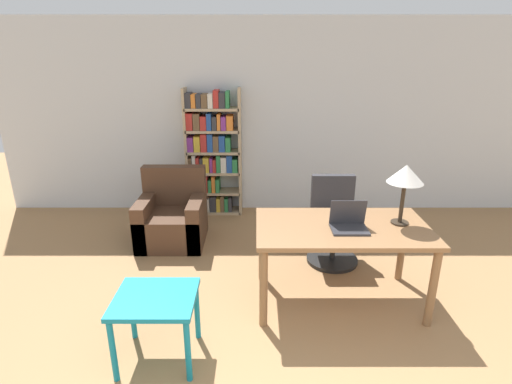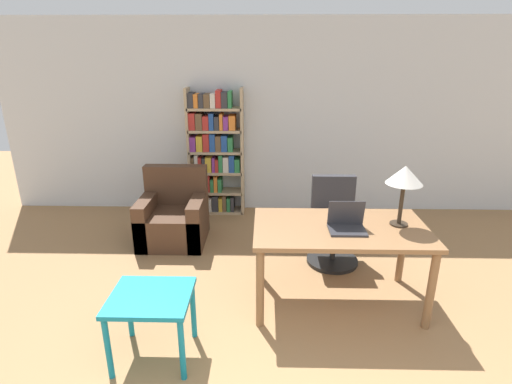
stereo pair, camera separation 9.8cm
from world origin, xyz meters
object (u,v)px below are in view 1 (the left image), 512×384
object	(u,v)px
bookshelf	(210,155)
table_lamp	(404,176)
laptop	(347,223)
desk	(340,236)
armchair	(171,219)
office_chair	(331,224)
side_table_blue	(154,307)

from	to	relation	value
bookshelf	table_lamp	bearing A→B (deg)	-48.20
laptop	table_lamp	xyz separation A→B (m)	(0.49, 0.12, 0.40)
desk	armchair	bearing A→B (deg)	144.95
laptop	office_chair	bearing A→B (deg)	86.81
desk	office_chair	distance (m)	0.85
desk	side_table_blue	distance (m)	1.71
side_table_blue	bookshelf	distance (m)	3.01
office_chair	side_table_blue	world-z (taller)	office_chair
office_chair	laptop	bearing A→B (deg)	-93.19
table_lamp	laptop	bearing A→B (deg)	-166.51
laptop	armchair	xyz separation A→B (m)	(-1.84, 1.33, -0.54)
office_chair	bookshelf	size ratio (longest dim) A/B	0.53
table_lamp	bookshelf	xyz separation A→B (m)	(-1.94, 2.17, -0.35)
desk	table_lamp	distance (m)	0.77
desk	table_lamp	size ratio (longest dim) A/B	2.81
armchair	bookshelf	bearing A→B (deg)	67.36
laptop	side_table_blue	bearing A→B (deg)	-155.88
bookshelf	side_table_blue	bearing A→B (deg)	-92.15
armchair	bookshelf	world-z (taller)	bookshelf
bookshelf	office_chair	bearing A→B (deg)	-43.36
table_lamp	bookshelf	distance (m)	2.93
desk	office_chair	xyz separation A→B (m)	(0.09, 0.81, -0.24)
laptop	armchair	bearing A→B (deg)	144.21
desk	laptop	size ratio (longest dim) A/B	4.88
armchair	office_chair	bearing A→B (deg)	-13.57
desk	table_lamp	xyz separation A→B (m)	(0.53, 0.06, 0.55)
laptop	office_chair	xyz separation A→B (m)	(0.05, 0.87, -0.40)
office_chair	bookshelf	world-z (taller)	bookshelf
side_table_blue	armchair	xyz separation A→B (m)	(-0.29, 2.03, -0.17)
office_chair	armchair	distance (m)	1.95
side_table_blue	bookshelf	xyz separation A→B (m)	(0.11, 2.98, 0.41)
desk	office_chair	bearing A→B (deg)	83.90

